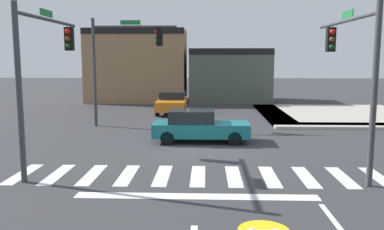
# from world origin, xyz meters

# --- Properties ---
(ground_plane) EXTENTS (120.00, 120.00, 0.00)m
(ground_plane) POSITION_xyz_m (0.00, 0.00, 0.00)
(ground_plane) COLOR #353538
(crosswalk_near) EXTENTS (12.13, 2.43, 0.01)m
(crosswalk_near) POSITION_xyz_m (-0.00, -4.50, 0.00)
(crosswalk_near) COLOR silver
(crosswalk_near) RESTS_ON ground_plane
(bike_detector_marking) EXTENTS (1.18, 1.18, 0.01)m
(bike_detector_marking) POSITION_xyz_m (1.56, -8.71, 0.00)
(bike_detector_marking) COLOR yellow
(bike_detector_marking) RESTS_ON ground_plane
(curb_corner_northeast) EXTENTS (10.00, 10.60, 0.15)m
(curb_corner_northeast) POSITION_xyz_m (8.49, 9.42, 0.07)
(curb_corner_northeast) COLOR #B2AA9E
(curb_corner_northeast) RESTS_ON ground_plane
(storefront_row) EXTENTS (15.73, 6.08, 6.25)m
(storefront_row) POSITION_xyz_m (-2.49, 18.76, 2.81)
(storefront_row) COLOR #93704C
(storefront_row) RESTS_ON ground_plane
(traffic_signal_southeast) EXTENTS (0.32, 6.05, 5.51)m
(traffic_signal_southeast) POSITION_xyz_m (5.16, -3.27, 3.88)
(traffic_signal_southeast) COLOR #383A3D
(traffic_signal_southeast) RESTS_ON ground_plane
(traffic_signal_southwest) EXTENTS (0.32, 5.51, 5.51)m
(traffic_signal_southwest) POSITION_xyz_m (-5.39, -3.22, 3.89)
(traffic_signal_southwest) COLOR #383A3D
(traffic_signal_southwest) RESTS_ON ground_plane
(traffic_signal_northwest) EXTENTS (4.69, 0.32, 5.98)m
(traffic_signal_northwest) POSITION_xyz_m (-4.37, 5.16, 4.10)
(traffic_signal_northwest) COLOR #383A3D
(traffic_signal_northwest) RESTS_ON ground_plane
(car_orange) EXTENTS (1.93, 4.45, 1.48)m
(car_orange) POSITION_xyz_m (-2.12, 10.84, 0.76)
(car_orange) COLOR orange
(car_orange) RESTS_ON ground_plane
(car_teal) EXTENTS (4.37, 1.78, 1.47)m
(car_teal) POSITION_xyz_m (-0.09, 1.01, 0.73)
(car_teal) COLOR #196B70
(car_teal) RESTS_ON ground_plane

